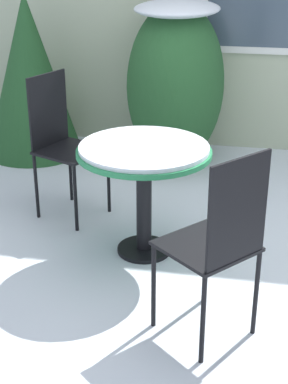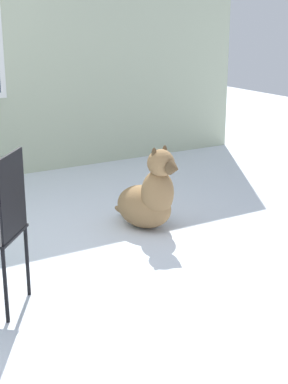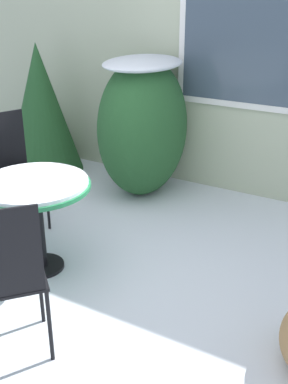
# 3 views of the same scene
# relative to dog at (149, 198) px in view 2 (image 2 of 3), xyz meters

# --- Properties ---
(dog) EXTENTS (0.49, 0.77, 0.74)m
(dog) POSITION_rel_dog_xyz_m (0.00, 0.00, 0.00)
(dog) COLOR #937047
(dog) RESTS_ON ground_plane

